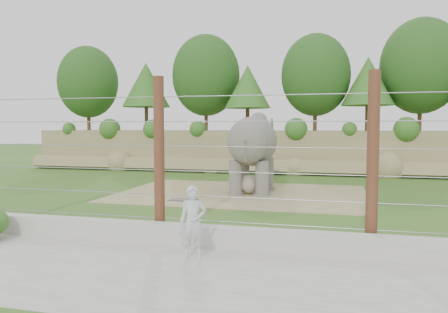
% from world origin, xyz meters
% --- Properties ---
extents(ground, '(90.00, 90.00, 0.00)m').
position_xyz_m(ground, '(0.00, 0.00, 0.00)').
color(ground, '#34621F').
rests_on(ground, ground).
extents(back_embankment, '(30.00, 5.52, 8.77)m').
position_xyz_m(back_embankment, '(0.59, 12.68, 3.97)').
color(back_embankment, '#877A56').
rests_on(back_embankment, ground).
extents(dirt_patch, '(10.00, 7.00, 0.02)m').
position_xyz_m(dirt_patch, '(0.50, 3.00, 0.01)').
color(dirt_patch, '#8D8254').
rests_on(dirt_patch, ground).
extents(drain_grate, '(1.00, 0.60, 0.03)m').
position_xyz_m(drain_grate, '(-1.28, 0.81, 0.04)').
color(drain_grate, '#262628').
rests_on(drain_grate, dirt_patch).
extents(elephant, '(1.89, 4.16, 3.33)m').
position_xyz_m(elephant, '(0.85, 3.46, 1.66)').
color(elephant, '#605D57').
rests_on(elephant, ground).
extents(stone_ball, '(0.78, 0.78, 0.78)m').
position_xyz_m(stone_ball, '(0.82, 2.90, 0.41)').
color(stone_ball, gray).
rests_on(stone_ball, dirt_patch).
extents(retaining_wall, '(26.00, 0.35, 0.50)m').
position_xyz_m(retaining_wall, '(0.00, -5.00, 0.25)').
color(retaining_wall, '#9E9B93').
rests_on(retaining_wall, ground).
extents(walkway, '(26.00, 4.00, 0.01)m').
position_xyz_m(walkway, '(0.00, -7.00, 0.01)').
color(walkway, '#9E9B93').
rests_on(walkway, ground).
extents(barrier_fence, '(20.26, 0.26, 4.00)m').
position_xyz_m(barrier_fence, '(0.00, -4.50, 2.00)').
color(barrier_fence, '#512D15').
rests_on(barrier_fence, ground).
extents(zookeeper, '(0.64, 0.50, 1.54)m').
position_xyz_m(zookeeper, '(1.35, -5.95, 0.78)').
color(zookeeper, silver).
rests_on(zookeeper, walkway).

